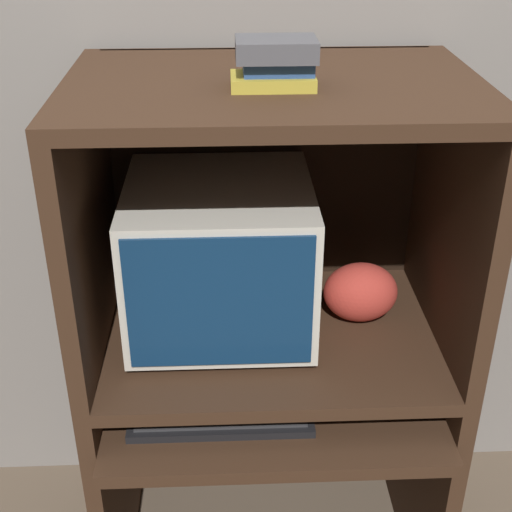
% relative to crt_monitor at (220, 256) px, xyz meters
% --- Properties ---
extents(wall_back, '(6.00, 0.06, 2.60)m').
position_rel_crt_monitor_xyz_m(wall_back, '(0.13, 0.33, 0.30)').
color(wall_back, gray).
rests_on(wall_back, ground_plane).
extents(desk_base, '(0.92, 0.69, 0.67)m').
position_rel_crt_monitor_xyz_m(desk_base, '(0.13, -0.09, -0.59)').
color(desk_base, '#382316').
rests_on(desk_base, ground_plane).
extents(desk_monitor_shelf, '(0.92, 0.63, 0.13)m').
position_rel_crt_monitor_xyz_m(desk_monitor_shelf, '(0.13, -0.04, -0.23)').
color(desk_monitor_shelf, '#382316').
rests_on(desk_monitor_shelf, desk_base).
extents(hutch_upper, '(0.92, 0.63, 0.66)m').
position_rel_crt_monitor_xyz_m(hutch_upper, '(0.13, -0.01, 0.23)').
color(hutch_upper, '#382316').
rests_on(hutch_upper, desk_monitor_shelf).
extents(crt_monitor, '(0.46, 0.47, 0.39)m').
position_rel_crt_monitor_xyz_m(crt_monitor, '(0.00, 0.00, 0.00)').
color(crt_monitor, beige).
rests_on(crt_monitor, desk_monitor_shelf).
extents(keyboard, '(0.45, 0.16, 0.03)m').
position_rel_crt_monitor_xyz_m(keyboard, '(-0.00, -0.23, -0.32)').
color(keyboard, black).
rests_on(keyboard, desk_base).
extents(mouse, '(0.07, 0.05, 0.03)m').
position_rel_crt_monitor_xyz_m(mouse, '(0.29, -0.22, -0.32)').
color(mouse, '#28282B').
rests_on(mouse, desk_base).
extents(snack_bag, '(0.20, 0.15, 0.16)m').
position_rel_crt_monitor_xyz_m(snack_bag, '(0.37, 0.01, -0.12)').
color(snack_bag, '#BC382D').
rests_on(snack_bag, desk_monitor_shelf).
extents(book_stack, '(0.18, 0.12, 0.10)m').
position_rel_crt_monitor_xyz_m(book_stack, '(0.13, -0.10, 0.51)').
color(book_stack, gold).
rests_on(book_stack, hutch_upper).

